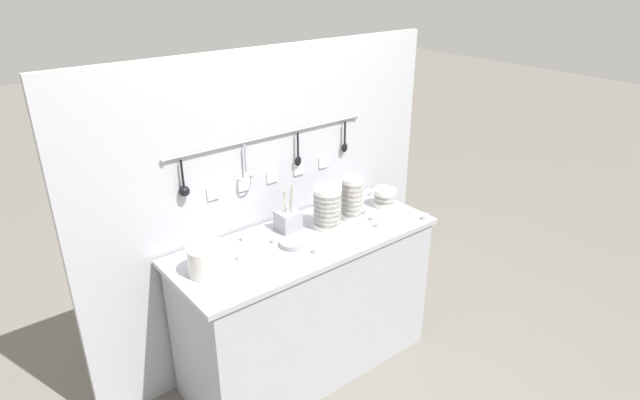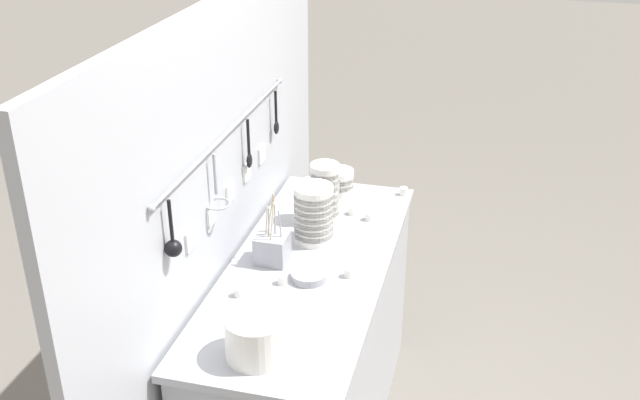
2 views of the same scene
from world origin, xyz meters
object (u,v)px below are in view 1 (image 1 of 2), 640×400
(cup_beside_plates, at_px, (379,224))
(cup_front_right, at_px, (374,218))
(steel_mixing_bowl, at_px, (293,244))
(bowl_stack_nested_right, at_px, (352,198))
(cup_edge_far, at_px, (366,211))
(cutlery_caddy, at_px, (288,220))
(cup_centre, at_px, (245,238))
(bowl_stack_tall_left, at_px, (385,197))
(cup_mid_row, at_px, (275,240))
(cup_edge_near, at_px, (317,250))
(cup_front_left, at_px, (372,193))
(bowl_stack_short_front, at_px, (327,208))
(cup_back_left, at_px, (426,217))
(plate_stack, at_px, (208,260))
(cup_back_right, at_px, (241,257))
(cup_by_caddy, at_px, (226,257))

(cup_beside_plates, bearing_deg, cup_front_right, 66.32)
(steel_mixing_bowl, bearing_deg, bowl_stack_nested_right, 6.90)
(steel_mixing_bowl, bearing_deg, cup_edge_far, 4.14)
(cutlery_caddy, height_order, cup_centre, cutlery_caddy)
(cup_centre, bearing_deg, bowl_stack_tall_left, -9.56)
(cup_mid_row, bearing_deg, cup_edge_near, -64.54)
(cup_front_left, bearing_deg, cup_front_right, -132.54)
(bowl_stack_tall_left, relative_size, bowl_stack_nested_right, 0.53)
(bowl_stack_tall_left, relative_size, cutlery_caddy, 0.50)
(bowl_stack_short_front, distance_m, bowl_stack_nested_right, 0.19)
(steel_mixing_bowl, distance_m, cup_beside_plates, 0.54)
(bowl_stack_short_front, distance_m, bowl_stack_tall_left, 0.47)
(cup_back_left, xyz_separation_m, cup_centre, (-0.98, 0.45, 0.00))
(bowl_stack_nested_right, xyz_separation_m, cutlery_caddy, (-0.39, 0.11, -0.07))
(plate_stack, relative_size, cup_back_right, 5.44)
(cup_back_right, bearing_deg, steel_mixing_bowl, -9.07)
(cup_front_right, bearing_deg, steel_mixing_bowl, 175.10)
(bowl_stack_short_front, height_order, cup_back_right, bowl_stack_short_front)
(steel_mixing_bowl, height_order, cup_by_caddy, cup_by_caddy)
(cup_back_left, distance_m, cup_edge_near, 0.76)
(cup_front_left, bearing_deg, bowl_stack_tall_left, -106.68)
(cup_by_caddy, bearing_deg, bowl_stack_nested_right, -2.90)
(bowl_stack_short_front, height_order, plate_stack, bowl_stack_short_front)
(bowl_stack_nested_right, height_order, cup_beside_plates, bowl_stack_nested_right)
(cup_front_right, bearing_deg, cup_edge_far, 73.48)
(plate_stack, height_order, cup_back_left, plate_stack)
(bowl_stack_tall_left, relative_size, plate_stack, 0.68)
(plate_stack, distance_m, cup_beside_plates, 1.02)
(bowl_stack_tall_left, xyz_separation_m, cup_by_caddy, (-1.11, 0.04, -0.04))
(cup_back_left, bearing_deg, plate_stack, 167.78)
(bowl_stack_short_front, distance_m, cup_centre, 0.50)
(bowl_stack_short_front, xyz_separation_m, cup_front_right, (0.27, -0.11, -0.11))
(cutlery_caddy, bearing_deg, steel_mixing_bowl, -118.68)
(cup_beside_plates, bearing_deg, cup_edge_near, -178.51)
(bowl_stack_tall_left, xyz_separation_m, cutlery_caddy, (-0.66, 0.11, 0.00))
(cup_centre, xyz_separation_m, cup_back_right, (-0.12, -0.17, 0.00))
(cup_front_left, bearing_deg, cup_mid_row, -171.31)
(cup_edge_far, bearing_deg, steel_mixing_bowl, -175.86)
(cup_edge_far, bearing_deg, cup_edge_near, -160.89)
(cup_by_caddy, bearing_deg, cup_beside_plates, -14.70)
(cup_back_left, height_order, cup_by_caddy, same)
(plate_stack, height_order, cup_edge_near, plate_stack)
(bowl_stack_short_front, distance_m, cup_back_left, 0.60)
(cup_back_left, relative_size, cup_mid_row, 1.00)
(bowl_stack_nested_right, bearing_deg, bowl_stack_tall_left, 0.41)
(bowl_stack_short_front, relative_size, cutlery_caddy, 0.89)
(cutlery_caddy, relative_size, cup_front_left, 7.42)
(bowl_stack_nested_right, height_order, cup_by_caddy, bowl_stack_nested_right)
(cup_edge_far, bearing_deg, cup_by_caddy, 176.48)
(bowl_stack_tall_left, relative_size, cup_front_right, 3.71)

